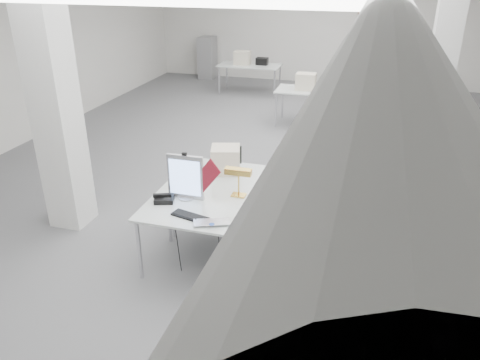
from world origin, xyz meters
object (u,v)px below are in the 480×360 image
object	(u,v)px
seated_person	(299,154)
monitor	(185,177)
beige_monitor	(226,160)
desk_main	(224,213)
laptop	(212,226)
office_chair	(298,179)
desk_phone	(164,199)
architect_lamp	(309,155)
bankers_lamp	(239,183)

from	to	relation	value
seated_person	monitor	bearing A→B (deg)	-112.76
beige_monitor	desk_main	bearing A→B (deg)	-88.53
laptop	monitor	bearing A→B (deg)	110.90
office_chair	seated_person	distance (m)	0.38
office_chair	beige_monitor	distance (m)	1.09
seated_person	desk_phone	size ratio (longest dim) A/B	4.16
seated_person	architect_lamp	bearing A→B (deg)	-56.78
office_chair	bankers_lamp	size ratio (longest dim) A/B	3.16
monitor	desk_phone	size ratio (longest dim) A/B	2.45
bankers_lamp	architect_lamp	bearing A→B (deg)	26.42
desk_main	seated_person	world-z (taller)	seated_person
monitor	beige_monitor	distance (m)	0.84
seated_person	desk_main	bearing A→B (deg)	-93.75
seated_person	desk_phone	xyz separation A→B (m)	(-1.26, -1.45, -0.12)
seated_person	bankers_lamp	bearing A→B (deg)	-98.41
desk_main	laptop	size ratio (longest dim) A/B	4.86
desk_main	seated_person	bearing A→B (deg)	69.84
laptop	architect_lamp	distance (m)	1.42
seated_person	beige_monitor	world-z (taller)	seated_person
desk_main	desk_phone	world-z (taller)	desk_phone
desk_phone	beige_monitor	world-z (taller)	beige_monitor
desk_phone	monitor	bearing A→B (deg)	18.85
desk_phone	seated_person	bearing A→B (deg)	31.38
monitor	architect_lamp	world-z (taller)	architect_lamp
office_chair	bankers_lamp	bearing A→B (deg)	-97.44
seated_person	laptop	distance (m)	1.92
seated_person	monitor	size ratio (longest dim) A/B	1.70
seated_person	desk_phone	distance (m)	1.92
office_chair	architect_lamp	bearing A→B (deg)	-57.81
office_chair	beige_monitor	bearing A→B (deg)	-131.14
monitor	laptop	xyz separation A→B (m)	(0.49, -0.53, -0.24)
office_chair	seated_person	world-z (taller)	seated_person
bankers_lamp	desk_phone	bearing A→B (deg)	-155.39
seated_person	monitor	distance (m)	1.68
desk_main	beige_monitor	xyz separation A→B (m)	(-0.30, 1.00, 0.18)
desk_main	seated_person	distance (m)	1.60
desk_main	monitor	world-z (taller)	monitor
monitor	beige_monitor	size ratio (longest dim) A/B	1.47
beige_monitor	bankers_lamp	bearing A→B (deg)	-75.28
laptop	architect_lamp	size ratio (longest dim) A/B	0.42
architect_lamp	seated_person	bearing A→B (deg)	101.98
laptop	beige_monitor	xyz separation A→B (m)	(-0.28, 1.33, 0.15)
seated_person	beige_monitor	size ratio (longest dim) A/B	2.49
desk_phone	beige_monitor	xyz separation A→B (m)	(0.41, 0.96, 0.14)
laptop	bankers_lamp	distance (m)	0.75
office_chair	laptop	bearing A→B (deg)	-90.47
architect_lamp	desk_phone	bearing A→B (deg)	-158.59
desk_main	architect_lamp	distance (m)	1.18
office_chair	architect_lamp	size ratio (longest dim) A/B	1.17
monitor	desk_main	bearing A→B (deg)	-21.05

